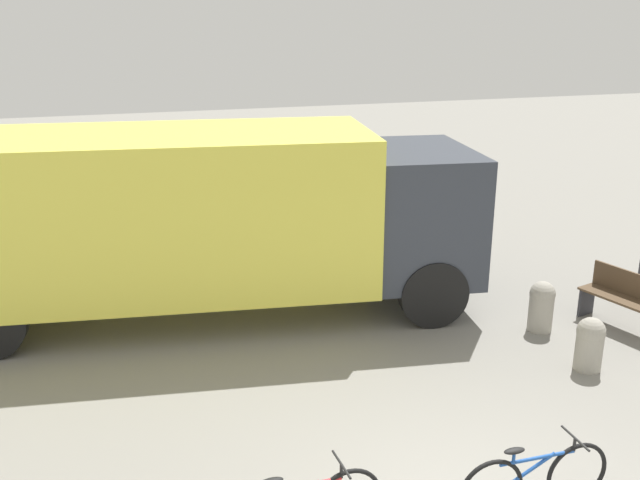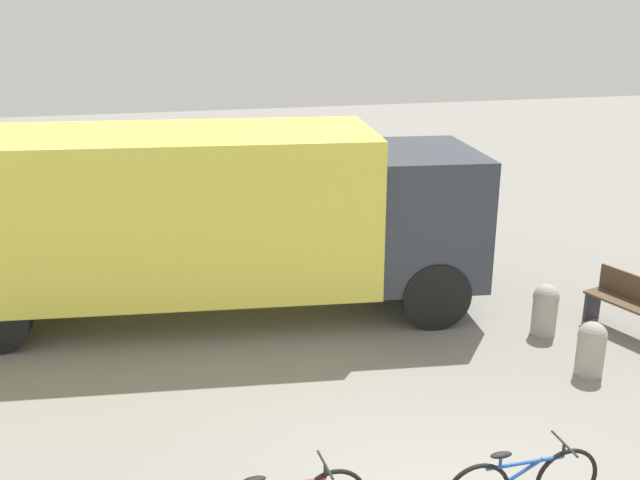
{
  "view_description": "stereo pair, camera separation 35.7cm",
  "coord_description": "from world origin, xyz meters",
  "px_view_note": "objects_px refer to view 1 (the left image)",
  "views": [
    {
      "loc": [
        -3.01,
        -4.77,
        4.72
      ],
      "look_at": [
        -0.25,
        4.31,
        1.62
      ],
      "focal_mm": 40.0,
      "sensor_mm": 36.0,
      "label": 1
    },
    {
      "loc": [
        -2.67,
        -4.87,
        4.72
      ],
      "look_at": [
        -0.25,
        4.31,
        1.62
      ],
      "focal_mm": 40.0,
      "sensor_mm": 36.0,
      "label": 2
    }
  ],
  "objects_px": {
    "delivery_truck": "(182,214)",
    "bicycle_far": "(535,480)",
    "bollard_far_bench": "(541,304)",
    "bollard_near_bench": "(590,342)"
  },
  "relations": [
    {
      "from": "delivery_truck",
      "to": "bicycle_far",
      "type": "distance_m",
      "value": 6.52
    },
    {
      "from": "bicycle_far",
      "to": "delivery_truck",
      "type": "bearing_deg",
      "value": 115.01
    },
    {
      "from": "bollard_near_bench",
      "to": "delivery_truck",
      "type": "bearing_deg",
      "value": 145.11
    },
    {
      "from": "bicycle_far",
      "to": "bollard_near_bench",
      "type": "distance_m",
      "value": 3.3
    },
    {
      "from": "bollard_near_bench",
      "to": "bollard_far_bench",
      "type": "relative_size",
      "value": 0.96
    },
    {
      "from": "delivery_truck",
      "to": "bicycle_far",
      "type": "xyz_separation_m",
      "value": [
        2.65,
        -5.81,
        -1.32
      ]
    },
    {
      "from": "delivery_truck",
      "to": "bicycle_far",
      "type": "bearing_deg",
      "value": -57.99
    },
    {
      "from": "bicycle_far",
      "to": "bollard_far_bench",
      "type": "distance_m",
      "value": 4.34
    },
    {
      "from": "delivery_truck",
      "to": "bollard_far_bench",
      "type": "height_order",
      "value": "delivery_truck"
    },
    {
      "from": "delivery_truck",
      "to": "bollard_near_bench",
      "type": "bearing_deg",
      "value": -27.44
    }
  ]
}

